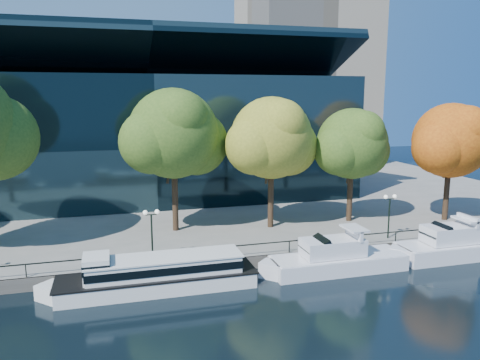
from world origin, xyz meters
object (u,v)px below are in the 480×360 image
object	(u,v)px
cruiser_near	(333,258)
lamp_1	(151,223)
tree_2	(175,136)
lamp_2	(390,206)
tree_5	(452,142)
tree_4	(353,145)
cruiser_far	(449,245)
tree_3	(273,140)
tour_boat	(153,273)

from	to	relation	value
cruiser_near	lamp_1	size ratio (longest dim) A/B	2.98
tree_2	lamp_2	world-z (taller)	tree_2
cruiser_near	tree_5	bearing A→B (deg)	24.81
tree_4	tree_5	world-z (taller)	tree_5
cruiser_far	lamp_1	world-z (taller)	lamp_1
tree_2	lamp_1	distance (m)	10.25
tree_4	cruiser_far	bearing A→B (deg)	-68.64
lamp_1	lamp_2	xyz separation A→B (m)	(21.05, 0.00, 0.00)
tree_2	tree_5	world-z (taller)	tree_2
cruiser_near	lamp_1	xyz separation A→B (m)	(-13.71, 3.74, 2.90)
tree_2	tree_4	size ratio (longest dim) A/B	1.17
tree_2	tree_4	xyz separation A→B (m)	(17.69, -1.28, -1.28)
tree_2	tree_5	xyz separation A→B (m)	(27.50, -3.60, -1.01)
tree_2	tree_3	distance (m)	9.24
tree_4	lamp_1	xyz separation A→B (m)	(-20.75, -6.37, -4.82)
cruiser_far	lamp_2	xyz separation A→B (m)	(-3.61, 3.64, 2.82)
tour_boat	cruiser_near	distance (m)	14.02
cruiser_near	tree_2	distance (m)	18.01
cruiser_near	tree_5	distance (m)	20.20
tree_4	lamp_1	distance (m)	22.23
tree_5	lamp_2	world-z (taller)	tree_5
tour_boat	lamp_2	xyz separation A→B (m)	(21.36, 3.57, 2.74)
tour_boat	lamp_2	size ratio (longest dim) A/B	3.82
tour_boat	lamp_2	distance (m)	21.83
cruiser_far	tree_4	world-z (taller)	tree_4
tour_boat	cruiser_far	size ratio (longest dim) A/B	1.37
tour_boat	tree_3	world-z (taller)	tree_3
tour_boat	lamp_1	size ratio (longest dim) A/B	3.82
tour_boat	cruiser_far	world-z (taller)	cruiser_far
tree_5	lamp_2	bearing A→B (deg)	-156.96
tree_3	tree_5	xyz separation A→B (m)	(18.37, -2.29, -0.50)
tree_5	lamp_2	size ratio (longest dim) A/B	2.98
cruiser_far	lamp_1	size ratio (longest dim) A/B	2.78
cruiser_near	tree_2	bearing A→B (deg)	133.11
tour_boat	tree_2	distance (m)	14.67
cruiser_far	lamp_2	bearing A→B (deg)	134.72
tour_boat	tree_5	bearing A→B (deg)	13.85
tree_4	lamp_2	world-z (taller)	tree_4
lamp_2	tree_4	bearing A→B (deg)	92.76
cruiser_near	tour_boat	bearing A→B (deg)	179.28
cruiser_far	tree_4	size ratio (longest dim) A/B	0.97
tree_2	cruiser_near	bearing A→B (deg)	-46.89
lamp_2	cruiser_near	bearing A→B (deg)	-152.98
cruiser_near	tree_4	size ratio (longest dim) A/B	1.04
tour_boat	cruiser_near	size ratio (longest dim) A/B	1.28
tree_5	lamp_2	xyz separation A→B (m)	(-9.51, -4.04, -5.09)
tree_4	tree_2	bearing A→B (deg)	175.87
cruiser_far	tour_boat	bearing A→B (deg)	179.83
cruiser_near	tree_2	xyz separation A→B (m)	(-10.66, 11.39, 9.00)
lamp_1	lamp_2	size ratio (longest dim) A/B	1.00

